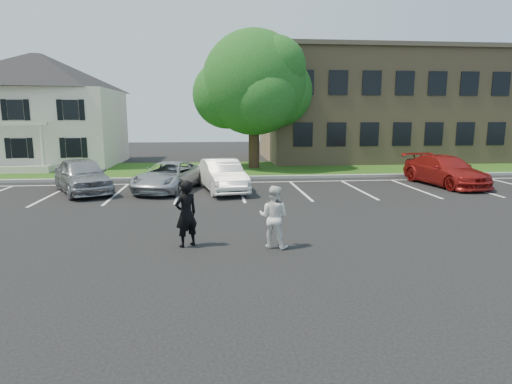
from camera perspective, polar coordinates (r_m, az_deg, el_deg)
The scene contains 13 objects.
ground_plane at distance 12.03m, azimuth 0.49°, elevation -6.72°, with size 90.00×90.00×0.00m, color black.
curb at distance 23.72m, azimuth -2.69°, elevation 1.93°, with size 40.00×0.30×0.15m, color gray.
grass_strip at distance 27.68m, azimuth -3.15°, elevation 3.05°, with size 44.00×8.00×0.08m, color #1C400D.
stall_lines at distance 20.86m, azimuth 1.62°, elevation 0.59°, with size 34.00×5.36×0.01m.
house at distance 33.53m, azimuth -26.71°, elevation 9.74°, with size 10.30×9.22×7.60m.
office_building at distance 36.75m, azimuth 19.08°, elevation 10.73°, with size 22.40×10.40×8.30m.
tree at distance 28.04m, azimuth -0.12°, elevation 14.03°, with size 7.80×7.20×8.80m.
man_black_suit at distance 11.59m, azimuth -9.30°, elevation -2.89°, with size 0.66×0.43×1.80m, color black.
man_white_shirt at distance 11.37m, azimuth 2.36°, elevation -3.33°, with size 0.82×0.64×1.68m, color white.
car_silver_west at distance 20.97m, azimuth -22.16°, elevation 2.07°, with size 1.89×4.69×1.60m, color #A1A1A6.
car_silver_minivan at distance 20.45m, azimuth -11.57°, elevation 2.05°, with size 2.19×4.76×1.32m, color #AAADB2.
car_white_sedan at distance 19.88m, azimuth -4.50°, elevation 2.21°, with size 1.56×4.46×1.47m, color white.
car_red_compact at distance 23.50m, azimuth 23.93°, elevation 2.62°, with size 2.08×5.11×1.48m, color maroon.
Camera 1 is at (-1.26, -11.43, 3.52)m, focal length 30.00 mm.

